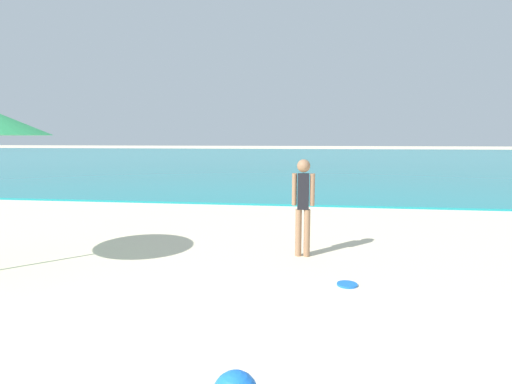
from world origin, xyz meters
The scene contains 3 objects.
water centered at (0.00, 40.06, 0.03)m, with size 160.00×60.00×0.06m, color teal.
person_standing centered at (1.35, 5.26, 0.88)m, with size 0.36×0.21×1.56m.
frisbee centered at (1.96, 4.01, 0.01)m, with size 0.26×0.26×0.03m, color blue.
Camera 1 is at (1.48, -1.14, 1.88)m, focal length 28.58 mm.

